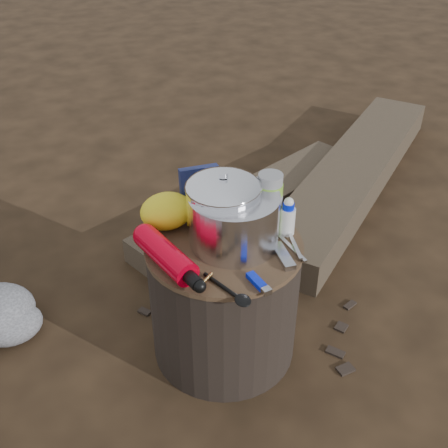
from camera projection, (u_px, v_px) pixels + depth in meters
name	position (u px, v px, depth m)	size (l,w,h in m)	color
ground	(224.00, 345.00, 1.76)	(60.00, 60.00, 0.00)	#2E2014
stump	(224.00, 298.00, 1.64)	(0.45, 0.45, 0.41)	black
log_main	(354.00, 173.00, 2.57)	(0.28, 1.67, 0.14)	#413528
log_small	(253.00, 202.00, 2.39)	(0.23, 1.23, 0.10)	#413528
foil_windscreen	(234.00, 220.00, 1.49)	(0.25, 0.25, 0.15)	silver
camping_pot	(223.00, 209.00, 1.49)	(0.20, 0.20, 0.20)	white
fuel_bottle	(166.00, 255.00, 1.43)	(0.07, 0.29, 0.07)	red
thermos	(269.00, 203.00, 1.53)	(0.07, 0.07, 0.18)	#73AE2C
travel_mug	(241.00, 194.00, 1.65)	(0.07, 0.07, 0.11)	black
stuff_sack	(167.00, 211.00, 1.57)	(0.16, 0.13, 0.11)	yellow
food_pouch	(200.00, 191.00, 1.62)	(0.12, 0.03, 0.15)	#171E50
lighter	(257.00, 281.00, 1.38)	(0.02, 0.09, 0.02)	#051AC7
multitool	(283.00, 256.00, 1.47)	(0.03, 0.11, 0.02)	#ACACB1
pot_grabber	(292.00, 247.00, 1.51)	(0.04, 0.14, 0.01)	#ACACB1
spork	(222.00, 286.00, 1.37)	(0.03, 0.16, 0.01)	black
squeeze_bottle	(288.00, 218.00, 1.54)	(0.04, 0.04, 0.10)	silver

